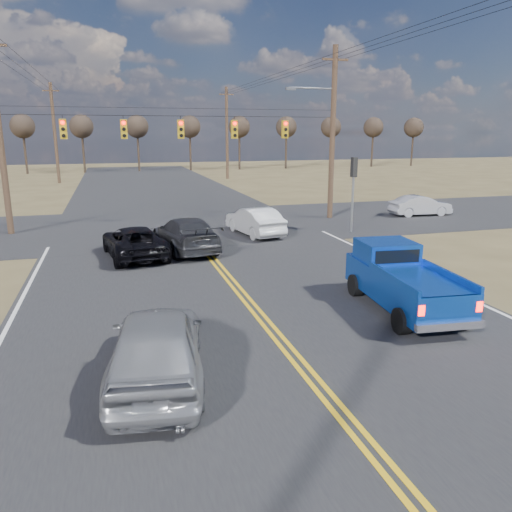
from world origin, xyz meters
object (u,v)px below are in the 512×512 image
object	(u,v)px
silver_suv	(157,345)
dgrey_car_queue	(186,234)
pickup_truck	(402,280)
cross_car_east_near	(420,206)
black_suv	(134,242)
white_car_queue	(255,221)

from	to	relation	value
silver_suv	dgrey_car_queue	bearing A→B (deg)	-93.22
pickup_truck	cross_car_east_near	xyz separation A→B (m)	(10.67, 14.87, -0.26)
dgrey_car_queue	cross_car_east_near	distance (m)	16.60
black_suv	cross_car_east_near	distance (m)	18.94
pickup_truck	dgrey_car_queue	world-z (taller)	pickup_truck
pickup_truck	silver_suv	world-z (taller)	pickup_truck
white_car_queue	cross_car_east_near	bearing A→B (deg)	-175.33
black_suv	pickup_truck	bearing A→B (deg)	121.95
pickup_truck	dgrey_car_queue	xyz separation A→B (m)	(-5.00, 9.40, -0.15)
black_suv	white_car_queue	xyz separation A→B (m)	(6.18, 3.15, 0.05)
pickup_truck	white_car_queue	world-z (taller)	pickup_truck
black_suv	dgrey_car_queue	size ratio (longest dim) A/B	0.92
dgrey_car_queue	silver_suv	bearing A→B (deg)	71.22
black_suv	cross_car_east_near	world-z (taller)	black_suv
silver_suv	white_car_queue	world-z (taller)	silver_suv
silver_suv	white_car_queue	xyz separation A→B (m)	(6.27, 14.40, -0.09)
pickup_truck	silver_suv	xyz separation A→B (m)	(-7.36, -2.48, -0.09)
pickup_truck	black_suv	size ratio (longest dim) A/B	1.07
silver_suv	dgrey_car_queue	size ratio (longest dim) A/B	0.92
pickup_truck	silver_suv	distance (m)	7.76
black_suv	dgrey_car_queue	bearing A→B (deg)	-172.37
dgrey_car_queue	cross_car_east_near	world-z (taller)	dgrey_car_queue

